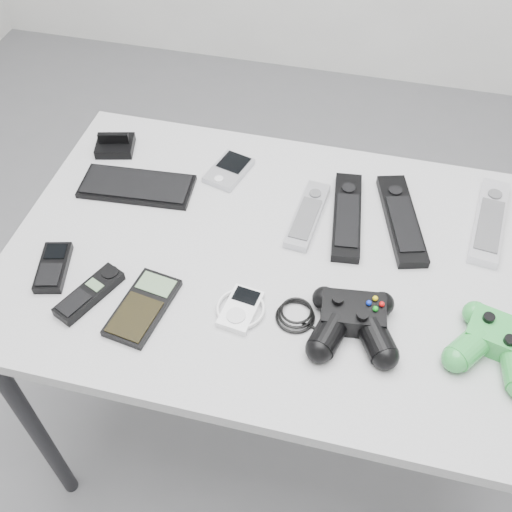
% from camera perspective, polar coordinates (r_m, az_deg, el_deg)
% --- Properties ---
extents(floor, '(3.50, 3.50, 0.00)m').
position_cam_1_polar(floor, '(1.81, -0.11, -12.89)').
color(floor, slate).
rests_on(floor, ground).
extents(desk, '(1.09, 0.70, 0.73)m').
position_cam_1_polar(desk, '(1.20, 3.04, -2.07)').
color(desk, '#A3A3A6').
rests_on(desk, floor).
extents(pda_keyboard, '(0.25, 0.12, 0.01)m').
position_cam_1_polar(pda_keyboard, '(1.31, -11.28, 6.57)').
color(pda_keyboard, black).
rests_on(pda_keyboard, desk).
extents(dock_bracket, '(0.10, 0.09, 0.04)m').
position_cam_1_polar(dock_bracket, '(1.41, -13.35, 10.55)').
color(dock_bracket, black).
rests_on(dock_bracket, desk).
extents(pda, '(0.10, 0.12, 0.02)m').
position_cam_1_polar(pda, '(1.32, -2.61, 8.19)').
color(pda, '#AAABB1').
rests_on(pda, desk).
extents(remote_silver_a, '(0.06, 0.19, 0.02)m').
position_cam_1_polar(remote_silver_a, '(1.22, 4.95, 3.95)').
color(remote_silver_a, '#AAABB1').
rests_on(remote_silver_a, desk).
extents(remote_black_a, '(0.08, 0.24, 0.02)m').
position_cam_1_polar(remote_black_a, '(1.23, 8.67, 3.86)').
color(remote_black_a, black).
rests_on(remote_black_a, desk).
extents(remote_black_b, '(0.12, 0.25, 0.02)m').
position_cam_1_polar(remote_black_b, '(1.24, 13.69, 3.47)').
color(remote_black_b, black).
rests_on(remote_black_b, desk).
extents(remote_silver_b, '(0.08, 0.24, 0.02)m').
position_cam_1_polar(remote_silver_b, '(1.29, 21.36, 3.17)').
color(remote_silver_b, silver).
rests_on(remote_silver_b, desk).
extents(mobile_phone, '(0.08, 0.12, 0.02)m').
position_cam_1_polar(mobile_phone, '(1.19, -18.77, -0.98)').
color(mobile_phone, black).
rests_on(mobile_phone, desk).
extents(cordless_handset, '(0.09, 0.14, 0.02)m').
position_cam_1_polar(cordless_handset, '(1.12, -15.59, -3.45)').
color(cordless_handset, black).
rests_on(cordless_handset, desk).
extents(calculator, '(0.10, 0.17, 0.02)m').
position_cam_1_polar(calculator, '(1.09, -10.73, -4.78)').
color(calculator, black).
rests_on(calculator, desk).
extents(mp3_player, '(0.10, 0.10, 0.02)m').
position_cam_1_polar(mp3_player, '(1.07, -1.48, -5.03)').
color(mp3_player, white).
rests_on(mp3_player, desk).
extents(controller_black, '(0.28, 0.20, 0.05)m').
position_cam_1_polar(controller_black, '(1.04, 9.22, -6.05)').
color(controller_black, black).
rests_on(controller_black, desk).
extents(controller_green, '(0.19, 0.20, 0.05)m').
position_cam_1_polar(controller_green, '(1.08, 22.09, -7.62)').
color(controller_green, green).
rests_on(controller_green, desk).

